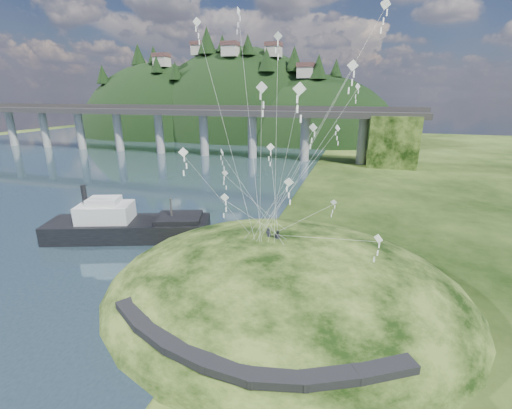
# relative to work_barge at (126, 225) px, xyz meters

# --- Properties ---
(ground) EXTENTS (320.00, 320.00, 0.00)m
(ground) POSITION_rel_work_barge_xyz_m (14.41, -8.22, -1.81)
(ground) COLOR black
(ground) RESTS_ON ground
(grass_hill) EXTENTS (36.00, 32.00, 13.00)m
(grass_hill) POSITION_rel_work_barge_xyz_m (22.41, -6.22, -3.31)
(grass_hill) COLOR black
(grass_hill) RESTS_ON ground
(footpath) EXTENTS (22.29, 5.84, 0.83)m
(footpath) POSITION_rel_work_barge_xyz_m (21.87, -17.96, 0.28)
(footpath) COLOR black
(footpath) RESTS_ON ground
(bridge) EXTENTS (160.00, 11.00, 15.00)m
(bridge) POSITION_rel_work_barge_xyz_m (-12.05, 61.85, 7.90)
(bridge) COLOR #2D2B2B
(bridge) RESTS_ON ground
(far_ridge) EXTENTS (153.00, 70.00, 94.50)m
(far_ridge) POSITION_rel_work_barge_xyz_m (-29.17, 113.95, -9.24)
(far_ridge) COLOR black
(far_ridge) RESTS_ON ground
(work_barge) EXTENTS (21.33, 12.01, 7.22)m
(work_barge) POSITION_rel_work_barge_xyz_m (0.00, 0.00, 0.00)
(work_barge) COLOR black
(work_barge) RESTS_ON ground
(wooden_dock) EXTENTS (12.26, 6.79, 0.89)m
(wooden_dock) POSITION_rel_work_barge_xyz_m (12.03, -3.02, -1.41)
(wooden_dock) COLOR #361F16
(wooden_dock) RESTS_ON ground
(kite_flyers) EXTENTS (1.77, 0.94, 1.77)m
(kite_flyers) POSITION_rel_work_barge_xyz_m (21.14, -5.49, 3.97)
(kite_flyers) COLOR #22252E
(kite_flyers) RESTS_ON ground
(kite_swarm) EXTENTS (19.20, 16.99, 20.45)m
(kite_swarm) POSITION_rel_work_barge_xyz_m (21.14, -4.56, 13.81)
(kite_swarm) COLOR white
(kite_swarm) RESTS_ON ground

